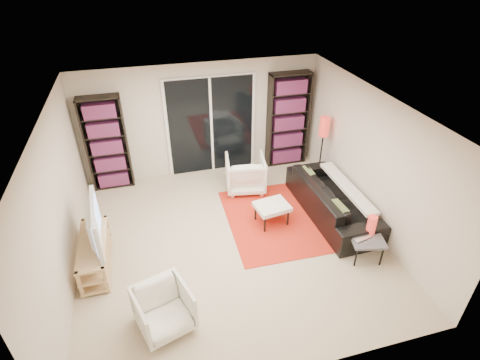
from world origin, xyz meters
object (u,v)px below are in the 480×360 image
(tv_stand, at_px, (95,253))
(sofa, at_px, (332,199))
(bookshelf_right, at_px, (288,120))
(armchair_front, at_px, (164,309))
(bookshelf_left, at_px, (107,144))
(ottoman, at_px, (272,207))
(side_table, at_px, (367,240))
(floor_lamp, at_px, (324,133))
(armchair_back, at_px, (245,173))

(tv_stand, bearing_deg, sofa, 3.57)
(bookshelf_right, height_order, armchair_front, bookshelf_right)
(bookshelf_left, distance_m, sofa, 4.53)
(bookshelf_left, distance_m, ottoman, 3.53)
(bookshelf_right, height_order, sofa, bookshelf_right)
(bookshelf_left, relative_size, side_table, 3.17)
(bookshelf_right, xyz_separation_m, side_table, (0.10, -3.30, -0.69))
(bookshelf_left, xyz_separation_m, floor_lamp, (4.24, -0.95, 0.15))
(tv_stand, bearing_deg, ottoman, 5.83)
(bookshelf_right, relative_size, side_table, 3.42)
(bookshelf_left, xyz_separation_m, armchair_front, (0.69, -3.77, -0.66))
(bookshelf_left, height_order, floor_lamp, bookshelf_left)
(armchair_front, bearing_deg, sofa, 9.68)
(floor_lamp, bearing_deg, side_table, -97.04)
(bookshelf_left, bearing_deg, side_table, -39.88)
(armchair_front, bearing_deg, tv_stand, 106.69)
(bookshelf_left, relative_size, bookshelf_right, 0.93)
(bookshelf_left, relative_size, floor_lamp, 1.34)
(bookshelf_right, relative_size, armchair_back, 2.64)
(bookshelf_left, xyz_separation_m, ottoman, (2.79, -2.07, -0.63))
(tv_stand, relative_size, side_table, 2.10)
(bookshelf_right, height_order, armchair_back, bookshelf_right)
(tv_stand, xyz_separation_m, side_table, (4.19, -0.92, 0.09))
(bookshelf_right, relative_size, armchair_front, 3.02)
(armchair_back, bearing_deg, ottoman, 106.84)
(bookshelf_right, distance_m, armchair_back, 1.63)
(armchair_back, relative_size, armchair_front, 1.15)
(sofa, height_order, side_table, sofa)
(bookshelf_right, bearing_deg, floor_lamp, -67.76)
(bookshelf_left, distance_m, floor_lamp, 4.35)
(bookshelf_right, bearing_deg, armchair_back, -145.05)
(sofa, distance_m, ottoman, 1.17)
(ottoman, xyz_separation_m, floor_lamp, (1.45, 1.12, 0.77))
(bookshelf_right, height_order, floor_lamp, bookshelf_right)
(bookshelf_left, bearing_deg, ottoman, -36.61)
(bookshelf_right, height_order, ottoman, bookshelf_right)
(tv_stand, distance_m, floor_lamp, 4.78)
(tv_stand, xyz_separation_m, armchair_back, (2.88, 1.53, 0.10))
(armchair_back, height_order, ottoman, armchair_back)
(ottoman, bearing_deg, armchair_back, 97.04)
(side_table, bearing_deg, floor_lamp, 82.96)
(tv_stand, bearing_deg, floor_lamp, 17.64)
(bookshelf_left, xyz_separation_m, armchair_back, (2.64, -0.85, -0.61))
(ottoman, distance_m, side_table, 1.69)
(armchair_back, xyz_separation_m, ottoman, (0.15, -1.22, -0.02))
(armchair_back, distance_m, armchair_front, 3.51)
(sofa, relative_size, armchair_front, 3.30)
(side_table, bearing_deg, bookshelf_left, 140.12)
(armchair_back, xyz_separation_m, side_table, (1.31, -2.45, -0.00))
(bookshelf_right, bearing_deg, side_table, -88.26)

